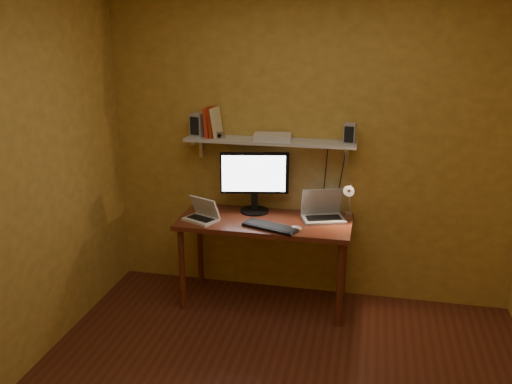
% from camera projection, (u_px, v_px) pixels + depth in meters
% --- Properties ---
extents(room, '(3.44, 3.24, 2.64)m').
position_uv_depth(room, '(274.00, 210.00, 2.98)').
color(room, '#542415').
rests_on(room, ground).
extents(desk, '(1.40, 0.60, 0.75)m').
position_uv_depth(desk, '(265.00, 230.00, 4.42)').
color(desk, maroon).
rests_on(desk, ground).
extents(wall_shelf, '(1.40, 0.25, 0.21)m').
position_uv_depth(wall_shelf, '(270.00, 141.00, 4.40)').
color(wall_shelf, silver).
rests_on(wall_shelf, room).
extents(monitor, '(0.57, 0.28, 0.52)m').
position_uv_depth(monitor, '(254.00, 179.00, 4.50)').
color(monitor, black).
rests_on(monitor, desk).
extents(laptop, '(0.39, 0.33, 0.25)m').
position_uv_depth(laptop, '(323.00, 211.00, 4.41)').
color(laptop, '#979A9F').
rests_on(laptop, desk).
extents(netbook, '(0.32, 0.28, 0.19)m').
position_uv_depth(netbook, '(202.00, 214.00, 4.38)').
color(netbook, silver).
rests_on(netbook, desk).
extents(keyboard, '(0.47, 0.29, 0.02)m').
position_uv_depth(keyboard, '(270.00, 227.00, 4.22)').
color(keyboard, black).
rests_on(keyboard, desk).
extents(mouse, '(0.11, 0.09, 0.03)m').
position_uv_depth(mouse, '(296.00, 228.00, 4.18)').
color(mouse, silver).
rests_on(mouse, desk).
extents(desk_lamp, '(0.09, 0.23, 0.38)m').
position_uv_depth(desk_lamp, '(349.00, 196.00, 4.32)').
color(desk_lamp, silver).
rests_on(desk_lamp, desk).
extents(speaker_left, '(0.13, 0.13, 0.19)m').
position_uv_depth(speaker_left, '(198.00, 125.00, 4.49)').
color(speaker_left, '#979A9F').
rests_on(speaker_left, wall_shelf).
extents(speaker_right, '(0.10, 0.10, 0.16)m').
position_uv_depth(speaker_right, '(350.00, 133.00, 4.22)').
color(speaker_right, '#979A9F').
rests_on(speaker_right, wall_shelf).
extents(books, '(0.13, 0.17, 0.25)m').
position_uv_depth(books, '(213.00, 122.00, 4.46)').
color(books, '#B82E18').
rests_on(books, wall_shelf).
extents(shelf_camera, '(0.10, 0.05, 0.06)m').
position_uv_depth(shelf_camera, '(220.00, 135.00, 4.41)').
color(shelf_camera, silver).
rests_on(shelf_camera, wall_shelf).
extents(router, '(0.32, 0.23, 0.05)m').
position_uv_depth(router, '(272.00, 137.00, 4.37)').
color(router, silver).
rests_on(router, wall_shelf).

